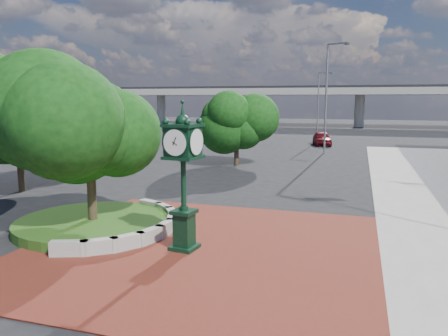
% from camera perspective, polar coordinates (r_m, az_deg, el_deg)
% --- Properties ---
extents(ground, '(200.00, 200.00, 0.00)m').
position_cam_1_polar(ground, '(16.47, -1.87, -9.39)').
color(ground, black).
rests_on(ground, ground).
extents(plaza, '(12.00, 12.00, 0.04)m').
position_cam_1_polar(plaza, '(15.57, -3.09, -10.43)').
color(plaza, maroon).
rests_on(plaza, ground).
extents(planter_wall, '(2.96, 6.77, 0.54)m').
position_cam_1_polar(planter_wall, '(17.42, -10.39, -7.57)').
color(planter_wall, '#9E9B93').
rests_on(planter_wall, ground).
extents(grass_bed, '(6.10, 6.10, 0.40)m').
position_cam_1_polar(grass_bed, '(18.59, -16.71, -6.97)').
color(grass_bed, '#234915').
rests_on(grass_bed, ground).
extents(overpass, '(90.00, 12.00, 7.50)m').
position_cam_1_polar(overpass, '(84.94, 13.82, 9.70)').
color(overpass, '#9E9B93').
rests_on(overpass, ground).
extents(tree_planter, '(5.20, 5.20, 6.33)m').
position_cam_1_polar(tree_planter, '(17.96, -17.22, 3.91)').
color(tree_planter, '#38281C').
rests_on(tree_planter, ground).
extents(tree_northwest, '(5.60, 5.60, 6.93)m').
position_cam_1_polar(tree_northwest, '(26.84, -25.44, 5.87)').
color(tree_northwest, '#38281C').
rests_on(tree_northwest, ground).
extents(tree_street, '(4.40, 4.40, 5.45)m').
position_cam_1_polar(tree_street, '(34.06, 1.66, 5.73)').
color(tree_street, '#38281C').
rests_on(tree_street, ground).
extents(post_clock, '(1.18, 1.18, 5.08)m').
position_cam_1_polar(post_clock, '(14.81, -5.33, -0.38)').
color(post_clock, black).
rests_on(post_clock, ground).
extents(parked_car, '(2.68, 4.78, 1.54)m').
position_cam_1_polar(parked_car, '(50.63, 12.68, 3.80)').
color(parked_car, maroon).
rests_on(parked_car, ground).
extents(street_lamp_near, '(2.16, 1.15, 10.27)m').
position_cam_1_polar(street_lamp_near, '(43.00, 13.52, 9.89)').
color(street_lamp_near, slate).
rests_on(street_lamp_near, ground).
extents(street_lamp_far, '(1.79, 0.75, 8.23)m').
position_cam_1_polar(street_lamp_far, '(53.42, 12.39, 8.43)').
color(street_lamp_far, slate).
rests_on(street_lamp_far, ground).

